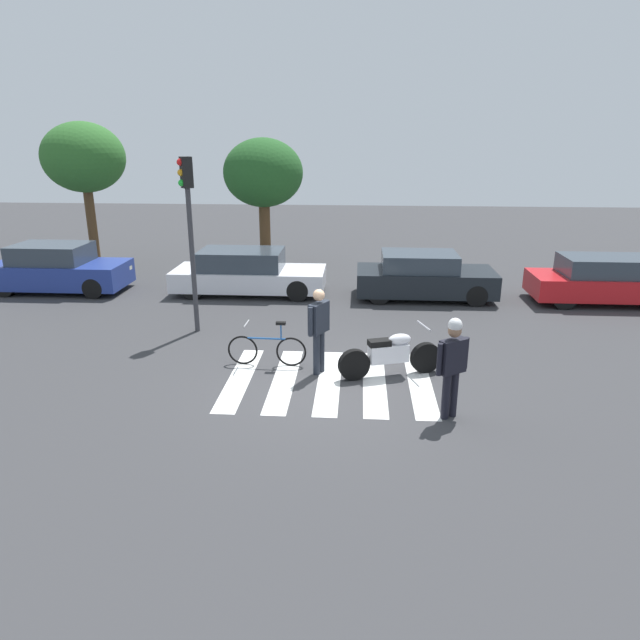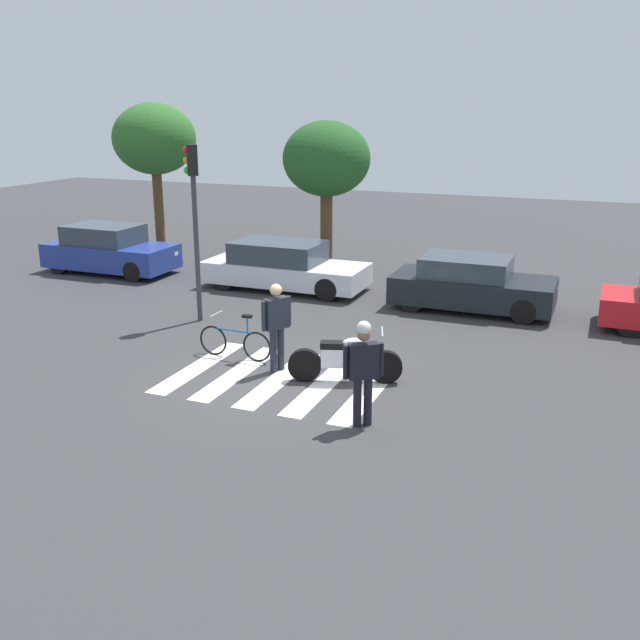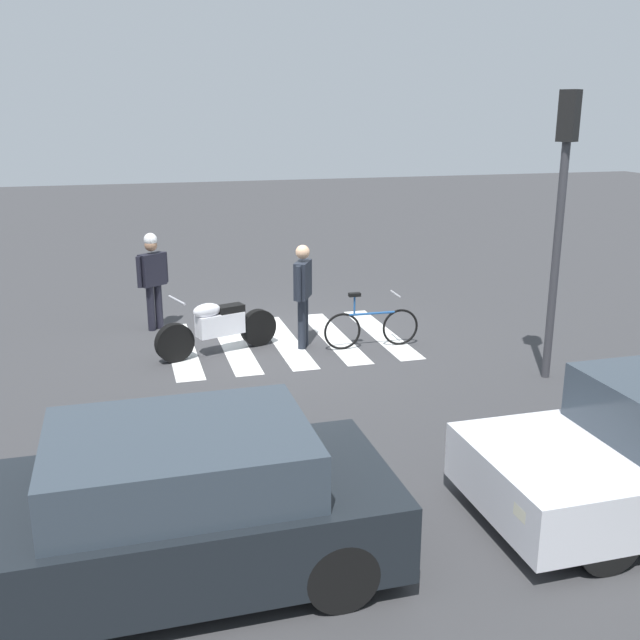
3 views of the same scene
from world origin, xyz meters
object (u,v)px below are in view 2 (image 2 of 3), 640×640
object	(u,v)px
police_motorcycle	(345,359)
leaning_bicycle	(235,342)
officer_by_motorcycle	(363,366)
car_blue_hatchback	(109,250)
car_white_van	(284,267)
officer_on_foot	(277,321)
car_black_suv	(471,285)
traffic_light_pole	(194,205)

from	to	relation	value
police_motorcycle	leaning_bicycle	world-z (taller)	police_motorcycle
officer_by_motorcycle	car_blue_hatchback	distance (m)	13.38
car_blue_hatchback	officer_by_motorcycle	bearing A→B (deg)	-34.98
police_motorcycle	car_white_van	world-z (taller)	car_white_van
officer_on_foot	car_black_suv	size ratio (longest dim) A/B	0.44
officer_on_foot	car_black_suv	distance (m)	6.50
car_black_suv	traffic_light_pole	xyz separation A→B (m)	(-5.96, -3.50, 2.17)
police_motorcycle	traffic_light_pole	bearing A→B (deg)	152.31
leaning_bicycle	officer_by_motorcycle	world-z (taller)	officer_by_motorcycle
leaning_bicycle	officer_by_motorcycle	bearing A→B (deg)	-30.84
police_motorcycle	car_black_suv	bearing A→B (deg)	77.93
car_blue_hatchback	car_black_suv	world-z (taller)	car_blue_hatchback
car_blue_hatchback	traffic_light_pole	distance (m)	6.74
car_white_van	car_blue_hatchback	bearing A→B (deg)	-178.60
car_blue_hatchback	car_white_van	xyz separation A→B (m)	(5.94, 0.15, -0.05)
police_motorcycle	car_black_suv	xyz separation A→B (m)	(1.27, 5.95, 0.19)
car_white_van	car_black_suv	xyz separation A→B (m)	(5.37, -0.16, 0.01)
leaning_bicycle	officer_on_foot	bearing A→B (deg)	-16.17
car_white_van	car_black_suv	size ratio (longest dim) A/B	1.14
officer_by_motorcycle	car_white_van	bearing A→B (deg)	122.75
car_blue_hatchback	officer_on_foot	bearing A→B (deg)	-34.53
car_blue_hatchback	car_white_van	size ratio (longest dim) A/B	0.88
car_white_van	officer_by_motorcycle	bearing A→B (deg)	-57.25
leaning_bicycle	officer_on_foot	size ratio (longest dim) A/B	0.95
car_white_van	police_motorcycle	bearing A→B (deg)	-56.21
traffic_light_pole	officer_on_foot	bearing A→B (deg)	-36.51
officer_on_foot	car_black_suv	world-z (taller)	officer_on_foot
police_motorcycle	car_blue_hatchback	xyz separation A→B (m)	(-10.03, 5.97, 0.24)
officer_on_foot	traffic_light_pole	bearing A→B (deg)	143.49
leaning_bicycle	police_motorcycle	bearing A→B (deg)	-8.60
leaning_bicycle	car_white_van	bearing A→B (deg)	104.92
officer_by_motorcycle	car_black_suv	distance (m)	7.67
car_white_van	traffic_light_pole	world-z (taller)	traffic_light_pole
car_white_van	traffic_light_pole	size ratio (longest dim) A/B	1.10
car_black_suv	police_motorcycle	bearing A→B (deg)	-102.07
officer_on_foot	officer_by_motorcycle	world-z (taller)	officer_by_motorcycle
officer_by_motorcycle	officer_on_foot	bearing A→B (deg)	143.46
officer_on_foot	leaning_bicycle	bearing A→B (deg)	163.83
officer_by_motorcycle	car_black_suv	size ratio (longest dim) A/B	0.44
car_white_van	car_black_suv	world-z (taller)	car_black_suv
police_motorcycle	leaning_bicycle	xyz separation A→B (m)	(-2.57, 0.39, -0.10)
officer_by_motorcycle	traffic_light_pole	world-z (taller)	traffic_light_pole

